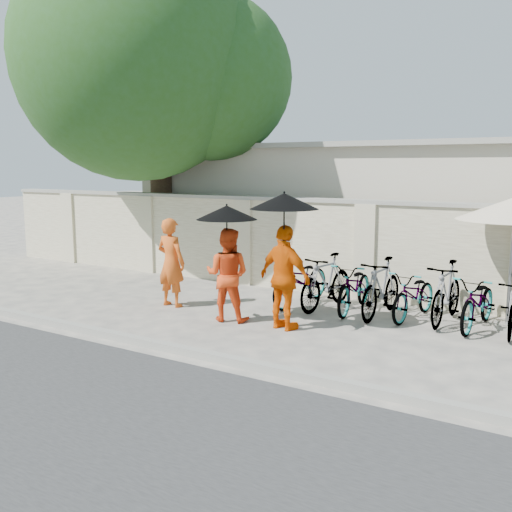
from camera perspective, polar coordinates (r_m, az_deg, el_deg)
The scene contains 17 objects.
ground at distance 10.55m, azimuth -5.72°, elevation -6.30°, with size 80.00×80.00×0.00m, color #B6AB97.
kerb at distance 9.29m, azimuth -12.15°, elevation -8.19°, with size 40.00×0.16×0.12m, color gray.
compound_wall at distance 12.54m, azimuth 6.79°, elevation 0.80°, with size 20.00×0.30×2.00m, color #EBE5C2.
building_behind at distance 15.69m, azimuth 16.05°, elevation 4.36°, with size 14.00×6.00×3.20m, color #BAAF97.
shade_tree at distance 14.99m, azimuth -10.53°, elevation 17.77°, with size 6.70×6.20×8.20m.
monk_left at distance 11.41m, azimuth -8.49°, elevation -0.64°, with size 0.64×0.42×1.77m, color #D75518.
monk_center at distance 10.25m, azimuth -2.87°, elevation -1.88°, with size 0.82×0.64×1.68m, color #E04113.
parasol_center at distance 10.00m, azimuth -2.95°, elevation 4.36°, with size 1.08×1.08×1.14m.
monk_right at distance 9.67m, azimuth 2.90°, elevation -2.19°, with size 1.05×0.44×1.80m, color #E05704.
parasol_right at distance 9.43m, azimuth 2.83°, elevation 5.50°, with size 1.15×1.15×1.31m.
bike_0 at distance 11.49m, azimuth 4.55°, elevation -2.41°, with size 0.67×1.93×1.01m, color gray.
bike_1 at distance 11.22m, azimuth 7.04°, elevation -2.56°, with size 0.51×1.80×1.08m, color gray.
bike_2 at distance 11.09m, azimuth 9.87°, elevation -3.07°, with size 0.64×1.83×0.96m, color gray.
bike_3 at distance 10.78m, azimuth 12.42°, elevation -3.14°, with size 0.51×1.82×1.09m, color gray.
bike_4 at distance 10.82m, azimuth 15.57°, elevation -3.73°, with size 0.60×1.72×0.90m, color gray.
bike_5 at distance 10.68m, azimuth 18.52°, elevation -3.49°, with size 0.52×1.83×1.10m, color gray.
bike_6 at distance 10.50m, azimuth 21.37°, elevation -4.30°, with size 0.63×1.80×0.94m, color gray.
Camera 1 is at (6.19, -8.08, 2.77)m, focal length 40.00 mm.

